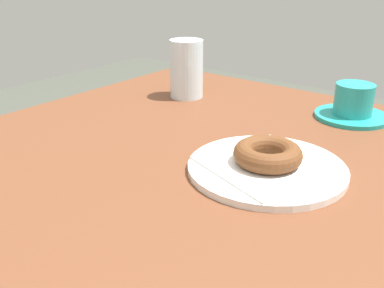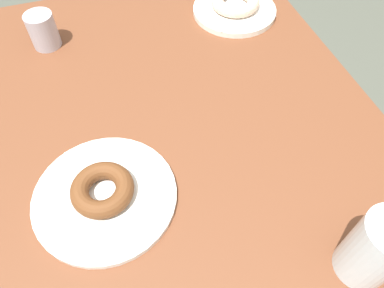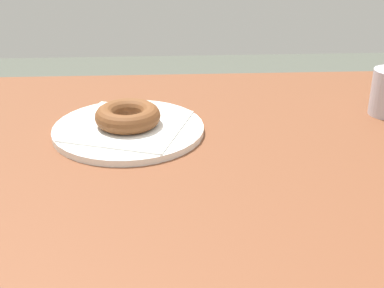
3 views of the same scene
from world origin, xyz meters
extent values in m
cube|color=brown|center=(0.00, 0.00, 0.69)|extent=(1.05, 0.83, 0.04)
cylinder|color=#5C2A27|center=(0.43, 0.33, 0.34)|extent=(0.06, 0.06, 0.67)
cylinder|color=white|center=(0.09, -0.13, 0.71)|extent=(0.23, 0.23, 0.01)
cube|color=white|center=(0.09, -0.13, 0.72)|extent=(0.21, 0.21, 0.00)
torus|color=brown|center=(0.09, -0.13, 0.74)|extent=(0.10, 0.10, 0.03)
cylinder|color=silver|center=(0.31, 0.20, 0.77)|extent=(0.07, 0.07, 0.13)
cylinder|color=teal|center=(0.40, -0.14, 0.71)|extent=(0.14, 0.14, 0.01)
cylinder|color=teal|center=(0.40, -0.14, 0.75)|extent=(0.07, 0.07, 0.06)
cylinder|color=black|center=(0.40, -0.14, 0.77)|extent=(0.06, 0.06, 0.00)
camera|label=1|loc=(-0.43, -0.40, 1.00)|focal=41.06mm
camera|label=2|loc=(0.40, -0.08, 1.24)|focal=34.36mm
camera|label=3|loc=(0.03, 0.65, 1.06)|focal=51.23mm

